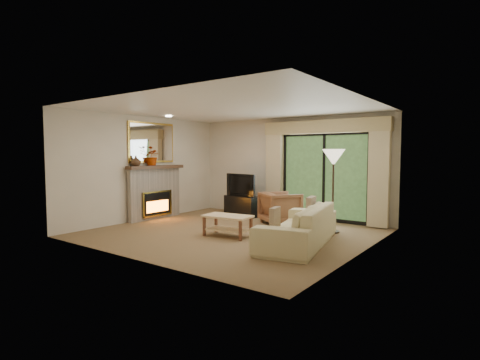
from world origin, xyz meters
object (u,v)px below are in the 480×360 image
Objects in this scene: media_console at (243,206)px; coffee_table at (228,226)px; sofa at (298,225)px; armchair at (280,208)px.

media_console reaches higher than coffee_table.
sofa is (2.70, -2.03, 0.09)m from media_console.
sofa is at bearing 163.52° from armchair.
media_console is 2.60m from coffee_table.
coffee_table is (1.25, -2.28, -0.05)m from media_console.
coffee_table is (-0.16, -1.83, -0.17)m from armchair.
armchair is at bearing -7.66° from media_console.
media_console is 0.43× the size of sofa.
armchair reaches higher than sofa.
media_console is 3.38m from sofa.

